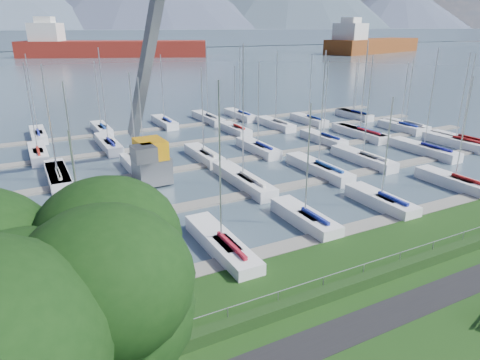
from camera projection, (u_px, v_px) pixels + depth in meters
path at (373, 320)px, 22.28m from camera, size 160.00×2.00×0.04m
water at (37, 54)px, 241.54m from camera, size 800.00×540.00×0.20m
hedge at (341, 289)px, 24.33m from camera, size 80.00×0.70×0.70m
fence at (338, 273)px, 24.37m from camera, size 80.00×0.04×0.04m
foothill at (28, 39)px, 297.69m from camera, size 900.00×80.00×12.00m
docks at (180, 169)px, 46.52m from camera, size 90.00×41.60×0.25m
tree at (44, 297)px, 9.72m from camera, size 7.60×8.82×11.60m
crane at (150, 125)px, 41.79m from camera, size 5.67×13.22×22.35m
cargo_ship_mid at (106, 49)px, 217.15m from camera, size 92.29×52.20×21.50m
cargo_ship_east at (370, 46)px, 249.83m from camera, size 79.04×39.39×21.50m
sailboat_fleet at (182, 113)px, 47.41m from camera, size 74.95×49.42×13.59m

